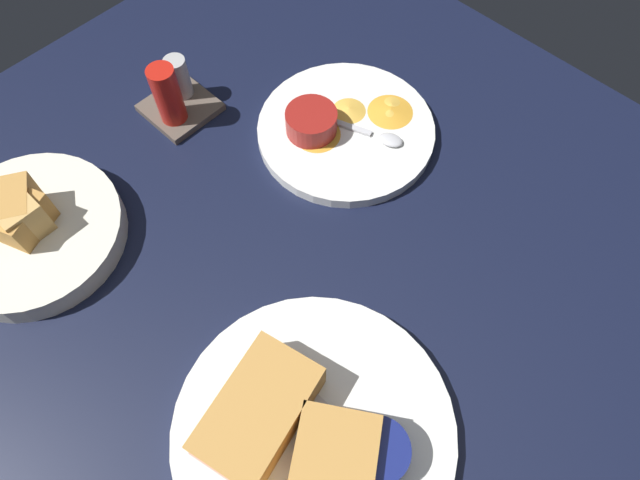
# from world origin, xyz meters

# --- Properties ---
(ground_plane) EXTENTS (1.10, 1.10, 0.03)m
(ground_plane) POSITION_xyz_m (0.00, 0.00, -0.01)
(ground_plane) COLOR black
(plate_sandwich_main) EXTENTS (0.29, 0.29, 0.02)m
(plate_sandwich_main) POSITION_xyz_m (-0.09, -0.14, 0.01)
(plate_sandwich_main) COLOR white
(plate_sandwich_main) RESTS_ON ground_plane
(sandwich_half_near) EXTENTS (0.14, 0.10, 0.05)m
(sandwich_half_near) POSITION_xyz_m (-0.12, -0.09, 0.04)
(sandwich_half_near) COLOR #C68C42
(sandwich_half_near) RESTS_ON plate_sandwich_main
(ramekin_dark_sauce) EXTENTS (0.06, 0.06, 0.04)m
(ramekin_dark_sauce) POSITION_xyz_m (-0.07, -0.20, 0.04)
(ramekin_dark_sauce) COLOR navy
(ramekin_dark_sauce) RESTS_ON plate_sandwich_main
(spoon_by_dark_ramekin) EXTENTS (0.02, 0.10, 0.01)m
(spoon_by_dark_ramekin) POSITION_xyz_m (-0.07, -0.15, 0.02)
(spoon_by_dark_ramekin) COLOR silver
(spoon_by_dark_ramekin) RESTS_ON plate_sandwich_main
(plate_chips_companion) EXTENTS (0.24, 0.24, 0.02)m
(plate_chips_companion) POSITION_xyz_m (0.22, 0.10, 0.01)
(plate_chips_companion) COLOR white
(plate_chips_companion) RESTS_ON ground_plane
(ramekin_light_gravy) EXTENTS (0.07, 0.07, 0.03)m
(ramekin_light_gravy) POSITION_xyz_m (0.18, 0.13, 0.03)
(ramekin_light_gravy) COLOR maroon
(ramekin_light_gravy) RESTS_ON plate_chips_companion
(spoon_by_gravy_ramekin) EXTENTS (0.05, 0.10, 0.01)m
(spoon_by_gravy_ramekin) POSITION_xyz_m (0.24, 0.06, 0.02)
(spoon_by_gravy_ramekin) COLOR silver
(spoon_by_gravy_ramekin) RESTS_ON plate_chips_companion
(plantain_chip_scatter) EXTENTS (0.18, 0.13, 0.01)m
(plantain_chip_scatter) POSITION_xyz_m (0.24, 0.10, 0.02)
(plantain_chip_scatter) COLOR gold
(plantain_chip_scatter) RESTS_ON plate_chips_companion
(bread_basket_rear) EXTENTS (0.22, 0.22, 0.08)m
(bread_basket_rear) POSITION_xyz_m (-0.16, 0.27, 0.02)
(bread_basket_rear) COLOR silver
(bread_basket_rear) RESTS_ON ground_plane
(condiment_caddy) EXTENTS (0.09, 0.09, 0.10)m
(condiment_caddy) POSITION_xyz_m (0.09, 0.30, 0.03)
(condiment_caddy) COLOR brown
(condiment_caddy) RESTS_ON ground_plane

